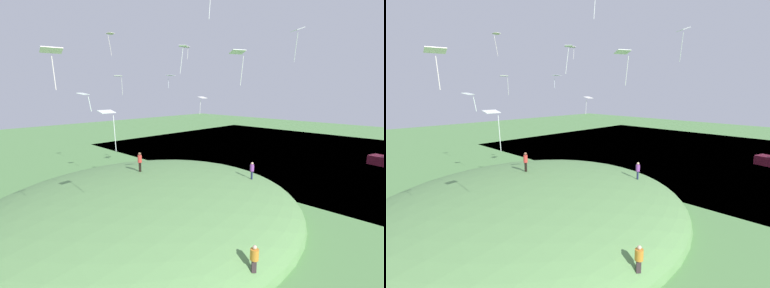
# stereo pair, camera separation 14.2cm
# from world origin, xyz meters

# --- Properties ---
(ground_plane) EXTENTS (160.00, 160.00, 0.00)m
(ground_plane) POSITION_xyz_m (0.00, 0.00, 0.00)
(ground_plane) COLOR #5F9651
(lake_water) EXTENTS (49.16, 80.00, 0.40)m
(lake_water) POSITION_xyz_m (-28.34, 0.00, -0.20)
(lake_water) COLOR #3D698C
(lake_water) RESTS_ON ground_plane
(grass_hill) EXTENTS (30.52, 26.02, 7.77)m
(grass_hill) POSITION_xyz_m (8.87, -3.37, 0.00)
(grass_hill) COLOR #639454
(grass_hill) RESTS_ON ground_plane
(person_walking_path) EXTENTS (0.51, 0.51, 1.76)m
(person_walking_path) POSITION_xyz_m (8.66, -4.35, 4.99)
(person_walking_path) COLOR black
(person_walking_path) RESTS_ON grass_hill
(person_with_child) EXTENTS (0.50, 0.50, 1.63)m
(person_with_child) POSITION_xyz_m (0.66, 2.13, 3.86)
(person_with_child) COLOR navy
(person_with_child) RESTS_ON grass_hill
(person_on_hilltop) EXTENTS (0.67, 0.67, 1.62)m
(person_on_hilltop) POSITION_xyz_m (10.55, 8.91, 2.21)
(person_on_hilltop) COLOR #3C2D31
(person_on_hilltop) RESTS_ON grass_hill
(kite_1) EXTENTS (0.88, 0.69, 1.59)m
(kite_1) POSITION_xyz_m (18.70, 4.66, 12.45)
(kite_1) COLOR silver
(kite_2) EXTENTS (0.82, 0.60, 2.24)m
(kite_2) POSITION_xyz_m (15.32, 2.54, 9.74)
(kite_2) COLOR white
(kite_3) EXTENTS (0.79, 0.75, 1.07)m
(kite_3) POSITION_xyz_m (15.60, 0.44, 10.77)
(kite_3) COLOR white
(kite_5) EXTENTS (1.31, 1.16, 1.38)m
(kite_5) POSITION_xyz_m (2.06, -7.70, 12.59)
(kite_5) COLOR white
(kite_7) EXTENTS (0.74, 0.68, 1.22)m
(kite_7) POSITION_xyz_m (1.81, -5.40, 15.26)
(kite_7) COLOR white
(kite_8) EXTENTS (1.01, 0.88, 1.98)m
(kite_8) POSITION_xyz_m (9.02, 6.32, 13.06)
(kite_8) COLOR white
(kite_9) EXTENTS (0.92, 0.83, 1.86)m
(kite_9) POSITION_xyz_m (7.84, -8.64, 12.26)
(kite_9) COLOR white
(kite_10) EXTENTS (0.72, 0.74, 2.16)m
(kite_10) POSITION_xyz_m (6.96, -0.52, 14.15)
(kite_10) COLOR white
(kite_11) EXTENTS (0.91, 0.67, 1.71)m
(kite_11) POSITION_xyz_m (2.30, -2.76, 10.26)
(kite_11) COLOR white
(kite_12) EXTENTS (0.85, 0.66, 2.24)m
(kite_12) POSITION_xyz_m (7.26, -10.85, 16.45)
(kite_12) COLOR white
(kite_13) EXTENTS (0.99, 1.08, 2.28)m
(kite_13) POSITION_xyz_m (2.82, 6.79, 15.04)
(kite_13) COLOR silver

